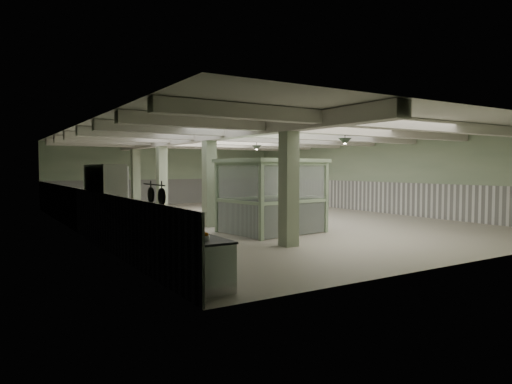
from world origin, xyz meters
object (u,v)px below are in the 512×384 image
guard_booth (271,182)px  filing_cabinet (311,212)px  prep_counter (163,248)px  walkin_cooler (105,201)px

guard_booth → filing_cabinet: (1.83, 0.15, -1.10)m
prep_counter → guard_booth: bearing=34.5°
prep_counter → walkin_cooler: size_ratio=1.93×
guard_booth → filing_cabinet: bearing=-2.4°
guard_booth → walkin_cooler: bearing=161.9°
walkin_cooler → filing_cabinet: walkin_cooler is taller
prep_counter → filing_cabinet: 7.91m
walkin_cooler → filing_cabinet: size_ratio=2.18×
walkin_cooler → guard_booth: 5.37m
filing_cabinet → walkin_cooler: bearing=-163.3°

